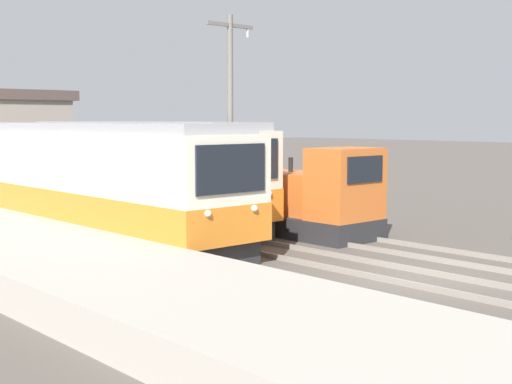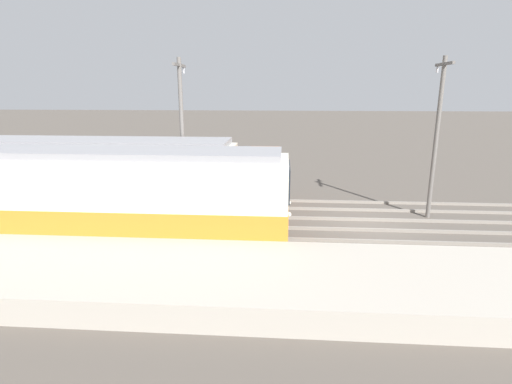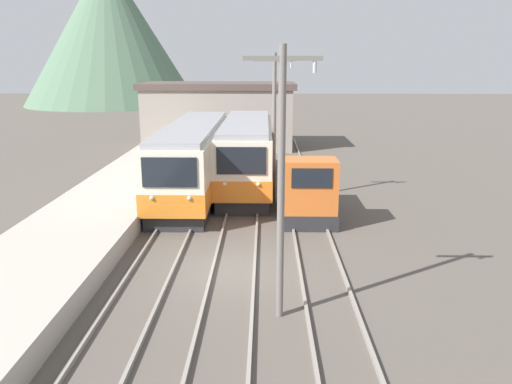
% 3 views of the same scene
% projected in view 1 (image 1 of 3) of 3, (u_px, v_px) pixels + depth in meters
% --- Properties ---
extents(ground_plane, '(200.00, 200.00, 0.00)m').
position_uv_depth(ground_plane, '(410.00, 281.00, 17.22)').
color(ground_plane, '#564F47').
extents(platform_left, '(4.50, 54.00, 0.80)m').
position_uv_depth(platform_left, '(208.00, 312.00, 12.99)').
color(platform_left, '#ADA599').
rests_on(platform_left, ground).
extents(track_left, '(1.54, 60.00, 0.14)m').
position_uv_depth(track_left, '(339.00, 296.00, 15.47)').
color(track_left, gray).
rests_on(track_left, ground).
extents(track_center, '(1.54, 60.00, 0.14)m').
position_uv_depth(track_center, '(415.00, 277.00, 17.35)').
color(track_center, gray).
rests_on(track_center, ground).
extents(track_right, '(1.54, 60.00, 0.14)m').
position_uv_depth(track_right, '(480.00, 261.00, 19.36)').
color(track_right, gray).
rests_on(track_right, ground).
extents(commuter_train_left, '(2.84, 14.15, 3.79)m').
position_uv_depth(commuter_train_left, '(91.00, 186.00, 23.12)').
color(commuter_train_left, '#28282B').
rests_on(commuter_train_left, ground).
extents(commuter_train_center, '(2.84, 12.11, 3.82)m').
position_uv_depth(commuter_train_center, '(141.00, 178.00, 26.00)').
color(commuter_train_center, '#28282B').
rests_on(commuter_train_center, ground).
extents(shunting_locomotive, '(2.40, 4.95, 3.00)m').
position_uv_depth(shunting_locomotive, '(313.00, 200.00, 23.81)').
color(shunting_locomotive, '#28282B').
rests_on(shunting_locomotive, ground).
extents(catenary_mast_mid, '(2.00, 0.20, 7.42)m').
position_uv_depth(catenary_mast_mid, '(230.00, 115.00, 24.36)').
color(catenary_mast_mid, slate).
rests_on(catenary_mast_mid, ground).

